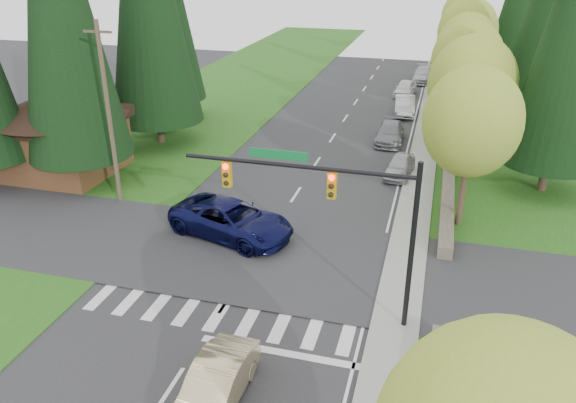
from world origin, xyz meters
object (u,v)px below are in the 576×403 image
at_px(suv_navy, 232,220).
at_px(parked_car_d, 405,88).
at_px(parked_car_c, 405,106).
at_px(parked_car_e, 424,75).
at_px(parked_car_b, 390,133).
at_px(sedan_champagne, 215,385).
at_px(parked_car_a, 400,166).

distance_m(suv_navy, parked_car_d, 31.95).
bearing_deg(parked_car_c, parked_car_e, 81.34).
height_order(parked_car_b, parked_car_c, parked_car_c).
bearing_deg(parked_car_e, parked_car_b, -93.49).
xyz_separation_m(suv_navy, parked_car_d, (6.00, 31.38, -0.16)).
height_order(suv_navy, parked_car_c, suv_navy).
relative_size(sedan_champagne, parked_car_c, 0.95).
relative_size(suv_navy, parked_car_c, 1.38).
bearing_deg(suv_navy, parked_car_e, 5.73).
xyz_separation_m(parked_car_b, parked_car_d, (-0.07, 14.40, 0.04)).
distance_m(parked_car_a, parked_car_e, 27.66).
bearing_deg(parked_car_d, parked_car_c, -80.46).
bearing_deg(parked_car_d, sedan_champagne, -88.14).
height_order(parked_car_a, parked_car_b, parked_car_b).
distance_m(parked_car_b, parked_car_d, 14.40).
xyz_separation_m(sedan_champagne, parked_car_e, (3.87, 48.89, 0.03)).
distance_m(parked_car_a, parked_car_d, 21.02).
height_order(sedan_champagne, parked_car_e, parked_car_e).
relative_size(sedan_champagne, parked_car_e, 0.85).
height_order(suv_navy, parked_car_a, suv_navy).
relative_size(sedan_champagne, parked_car_a, 1.16).
bearing_deg(parked_car_a, suv_navy, -119.67).
xyz_separation_m(sedan_champagne, suv_navy, (-3.53, 10.82, 0.17)).
xyz_separation_m(parked_car_c, parked_car_d, (-0.50, 6.61, -0.04)).
xyz_separation_m(parked_car_a, parked_car_e, (0.00, 27.66, 0.11)).
bearing_deg(parked_car_c, suv_navy, -109.49).
height_order(sedan_champagne, parked_car_a, sedan_champagne).
distance_m(parked_car_b, parked_car_c, 7.81).
height_order(parked_car_b, parked_car_d, parked_car_d).
bearing_deg(parked_car_c, parked_car_b, -97.95).
distance_m(suv_navy, parked_car_a, 12.78).
relative_size(suv_navy, parked_car_e, 1.23).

